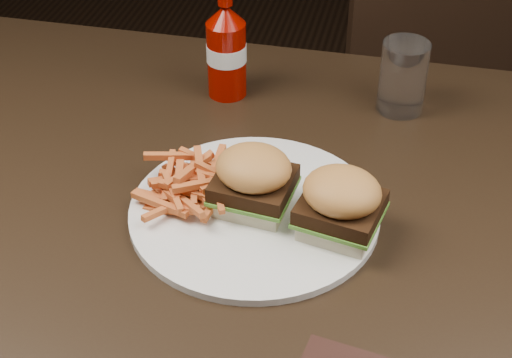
% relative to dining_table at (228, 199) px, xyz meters
% --- Properties ---
extents(dining_table, '(1.20, 0.80, 0.04)m').
position_rel_dining_table_xyz_m(dining_table, '(0.00, 0.00, 0.00)').
color(dining_table, black).
rests_on(dining_table, ground).
extents(chair_far, '(0.49, 0.49, 0.04)m').
position_rel_dining_table_xyz_m(chair_far, '(0.19, 0.71, -0.30)').
color(chair_far, black).
rests_on(chair_far, ground).
extents(plate, '(0.32, 0.32, 0.01)m').
position_rel_dining_table_xyz_m(plate, '(0.05, -0.05, 0.03)').
color(plate, white).
rests_on(plate, dining_table).
extents(sandwich_half_a, '(0.09, 0.09, 0.02)m').
position_rel_dining_table_xyz_m(sandwich_half_a, '(0.05, -0.04, 0.04)').
color(sandwich_half_a, '#F4E8BC').
rests_on(sandwich_half_a, plate).
extents(sandwich_half_b, '(0.10, 0.10, 0.02)m').
position_rel_dining_table_xyz_m(sandwich_half_b, '(0.16, -0.06, 0.04)').
color(sandwich_half_b, beige).
rests_on(sandwich_half_b, plate).
extents(fries_pile, '(0.14, 0.14, 0.05)m').
position_rel_dining_table_xyz_m(fries_pile, '(-0.03, -0.04, 0.05)').
color(fries_pile, '#D5532B').
rests_on(fries_pile, plate).
extents(ketchup_bottle, '(0.07, 0.07, 0.12)m').
position_rel_dining_table_xyz_m(ketchup_bottle, '(-0.06, 0.23, 0.08)').
color(ketchup_bottle, '#7E0700').
rests_on(ketchup_bottle, dining_table).
extents(tumbler, '(0.09, 0.09, 0.11)m').
position_rel_dining_table_xyz_m(tumbler, '(0.21, 0.25, 0.08)').
color(tumbler, white).
rests_on(tumbler, dining_table).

